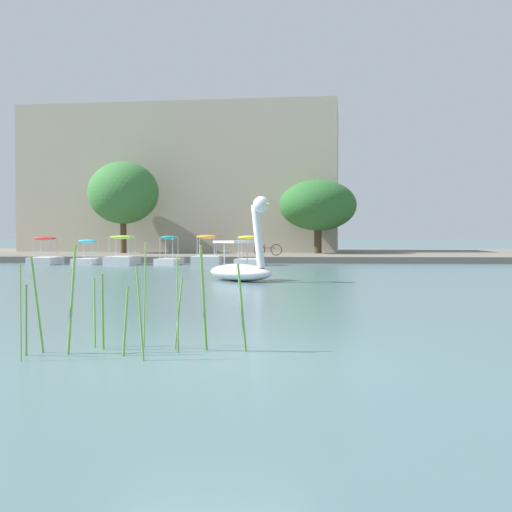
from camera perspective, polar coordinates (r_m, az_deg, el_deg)
ground_plane at (r=8.12m, az=-3.98°, el=-8.94°), size 558.77×558.77×0.00m
shore_bank_far at (r=48.59m, az=1.55°, el=0.18°), size 116.43×25.14×0.36m
swan_boat at (r=21.93m, az=-1.17°, el=-0.73°), size 2.87×2.85×2.80m
pedal_boat_yellow at (r=33.87m, az=-0.63°, el=0.00°), size 1.43×2.08×1.53m
pedal_boat_orange at (r=34.22m, az=-4.28°, el=-0.05°), size 1.48×2.26×1.57m
pedal_boat_teal at (r=34.68m, az=-7.54°, el=-0.02°), size 1.32×2.01×1.53m
pedal_boat_lime at (r=35.07m, az=-11.51°, el=0.03°), size 1.48×2.30×1.55m
pedal_boat_cyan at (r=35.87m, az=-14.40°, el=-0.06°), size 1.22×2.11×1.33m
pedal_boat_red at (r=36.68m, az=-17.79°, el=-0.01°), size 1.29×2.24×1.49m
tree_sapling_by_fence at (r=45.58m, az=-11.45°, el=5.38°), size 6.90×7.06×6.19m
tree_broadleaf_left at (r=43.84m, az=5.40°, el=4.40°), size 7.16×7.08×4.88m
bicycle_parked at (r=38.73m, az=1.03°, el=0.55°), size 1.67×0.18×0.68m
apartment_block at (r=51.72m, az=-6.16°, el=6.45°), size 24.21×10.52×10.80m
reed_clump_foreground at (r=8.66m, az=-11.05°, el=-4.35°), size 2.78×1.24×1.43m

